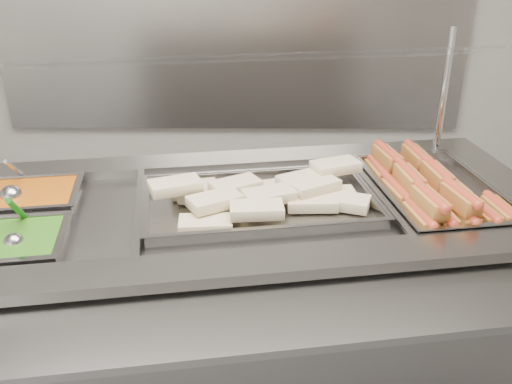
{
  "coord_description": "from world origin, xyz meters",
  "views": [
    {
      "loc": [
        0.16,
        -1.24,
        1.83
      ],
      "look_at": [
        0.16,
        0.49,
        1.03
      ],
      "focal_mm": 40.0,
      "sensor_mm": 36.0,
      "label": 1
    }
  ],
  "objects_px": {
    "steam_counter": "(241,321)",
    "pan_hotdogs": "(433,198)",
    "ladle": "(12,194)",
    "sneeze_guard": "(229,64)",
    "pan_wraps": "(259,206)",
    "serving_spoon": "(15,237)"
  },
  "relations": [
    {
      "from": "steam_counter",
      "to": "serving_spoon",
      "type": "xyz_separation_m",
      "value": [
        -0.65,
        -0.27,
        0.51
      ]
    },
    {
      "from": "serving_spoon",
      "to": "pan_hotdogs",
      "type": "bearing_deg",
      "value": 15.98
    },
    {
      "from": "pan_wraps",
      "to": "ladle",
      "type": "relative_size",
      "value": 3.84
    },
    {
      "from": "pan_hotdogs",
      "to": "serving_spoon",
      "type": "relative_size",
      "value": 3.47
    },
    {
      "from": "steam_counter",
      "to": "serving_spoon",
      "type": "height_order",
      "value": "serving_spoon"
    },
    {
      "from": "steam_counter",
      "to": "serving_spoon",
      "type": "relative_size",
      "value": 11.55
    },
    {
      "from": "steam_counter",
      "to": "pan_hotdogs",
      "type": "bearing_deg",
      "value": 9.08
    },
    {
      "from": "pan_wraps",
      "to": "pan_hotdogs",
      "type": "bearing_deg",
      "value": 9.08
    },
    {
      "from": "pan_hotdogs",
      "to": "sneeze_guard",
      "type": "bearing_deg",
      "value": 169.81
    },
    {
      "from": "sneeze_guard",
      "to": "serving_spoon",
      "type": "height_order",
      "value": "sneeze_guard"
    },
    {
      "from": "pan_hotdogs",
      "to": "ladle",
      "type": "height_order",
      "value": "ladle"
    },
    {
      "from": "ladle",
      "to": "serving_spoon",
      "type": "height_order",
      "value": "ladle"
    },
    {
      "from": "sneeze_guard",
      "to": "pan_wraps",
      "type": "relative_size",
      "value": 2.28
    },
    {
      "from": "pan_wraps",
      "to": "sneeze_guard",
      "type": "bearing_deg",
      "value": 114.43
    },
    {
      "from": "pan_hotdogs",
      "to": "ladle",
      "type": "distance_m",
      "value": 1.47
    },
    {
      "from": "pan_hotdogs",
      "to": "serving_spoon",
      "type": "height_order",
      "value": "serving_spoon"
    },
    {
      "from": "pan_wraps",
      "to": "ladle",
      "type": "distance_m",
      "value": 0.84
    },
    {
      "from": "pan_hotdogs",
      "to": "serving_spoon",
      "type": "bearing_deg",
      "value": -164.02
    },
    {
      "from": "sneeze_guard",
      "to": "ladle",
      "type": "relative_size",
      "value": 8.76
    },
    {
      "from": "steam_counter",
      "to": "serving_spoon",
      "type": "distance_m",
      "value": 0.87
    },
    {
      "from": "ladle",
      "to": "pan_hotdogs",
      "type": "bearing_deg",
      "value": 3.39
    },
    {
      "from": "sneeze_guard",
      "to": "ladle",
      "type": "bearing_deg",
      "value": -163.6
    }
  ]
}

